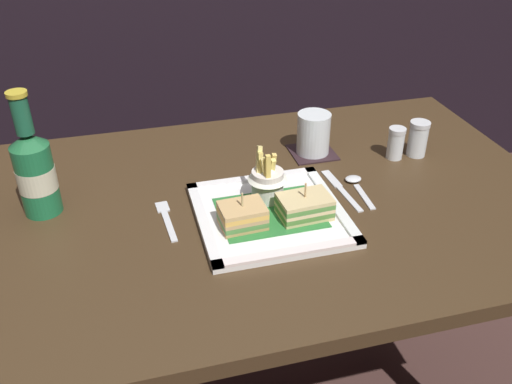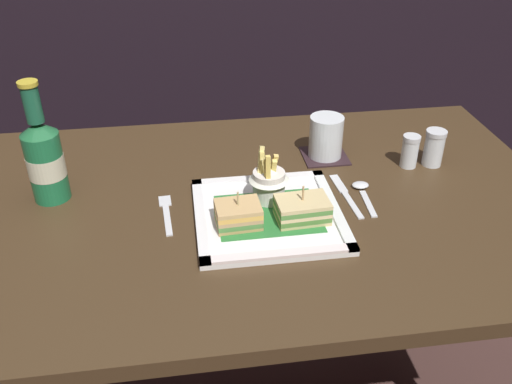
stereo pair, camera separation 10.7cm
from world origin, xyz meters
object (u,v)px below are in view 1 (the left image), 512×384
Objects in this scene: salt_shaker at (395,145)px; beer_bottle at (35,170)px; dining_table at (244,243)px; sandwich_half_right at (305,207)px; sandwich_half_left at (242,216)px; knife at (340,188)px; square_plate at (270,214)px; fork at (166,218)px; spoon at (356,183)px; pepper_shaker at (418,141)px; water_glass at (313,136)px; fries_cup at (267,179)px.

beer_bottle is at bearing -178.43° from salt_shaker.
dining_table is at bearing -10.27° from beer_bottle.
beer_bottle is at bearing 161.28° from sandwich_half_right.
knife is at bearing 21.00° from sandwich_half_left.
square_plate is 2.01× the size of fork.
sandwich_half_right is 0.80× the size of spoon.
pepper_shaker is (0.19, 0.09, 0.03)m from spoon.
salt_shaker reaches higher than spoon.
salt_shaker is (0.17, -0.07, -0.01)m from water_glass.
spoon is at bearing -6.32° from beer_bottle.
fries_cup reaches higher than sandwich_half_left.
sandwich_half_left is at bearing 180.00° from sandwich_half_right.
salt_shaker is at bearing 24.57° from sandwich_half_left.
spoon is at bearing 32.15° from sandwich_half_right.
dining_table is 7.71× the size of knife.
fries_cup is (0.01, 0.05, 0.05)m from square_plate.
sandwich_half_right is 0.14m from knife.
fries_cup is 0.81× the size of fork.
sandwich_half_left is 0.90× the size of water_glass.
fork is at bearing -177.55° from knife.
water_glass is at bearing 53.23° from square_plate.
fries_cup is 0.24m from water_glass.
beer_bottle is 1.47× the size of knife.
fries_cup is at bearing -21.26° from dining_table.
water_glass is 0.75× the size of spoon.
pepper_shaker is (0.23, 0.09, 0.03)m from knife.
sandwich_half_right is at bearing -43.92° from dining_table.
salt_shaker is 0.05m from pepper_shaker.
beer_bottle is 0.60m from knife.
pepper_shaker reaches higher than sandwich_half_left.
fork is at bearing -179.27° from fries_cup.
sandwich_half_right is at bearing -55.79° from fries_cup.
knife is (0.00, -0.16, -0.04)m from water_glass.
water_glass reaches higher than sandwich_half_right.
beer_bottle reaches higher than fries_cup.
salt_shaker is at bearing -21.79° from water_glass.
sandwich_half_right reaches higher than spoon.
dining_table is 4.68× the size of square_plate.
sandwich_half_left is at bearing -28.78° from fork.
beer_bottle is at bearing 162.08° from square_plate.
pepper_shaker is at bearing 15.58° from fries_cup.
fork is (-0.19, 0.05, -0.00)m from square_plate.
sandwich_half_right is 0.27m from water_glass.
dining_table is 0.23m from knife.
square_plate reaches higher than fork.
fries_cup is 0.17m from knife.
fries_cup reaches higher than fork.
fries_cup reaches higher than spoon.
salt_shaker reaches higher than dining_table.
pepper_shaker is at bearing 28.64° from sandwich_half_right.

